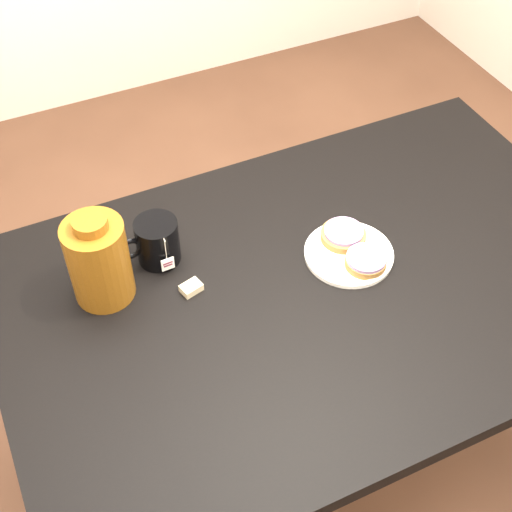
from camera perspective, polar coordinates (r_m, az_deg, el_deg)
name	(u,v)px	position (r m, az deg, el deg)	size (l,w,h in m)	color
ground_plane	(303,447)	(2.19, 3.76, -15.03)	(4.00, 4.00, 0.00)	brown
table	(317,306)	(1.64, 4.88, -4.04)	(1.40, 0.90, 0.75)	black
plate	(349,253)	(1.63, 7.44, 0.23)	(0.20, 0.20, 0.02)	white
bagel_back	(343,234)	(1.65, 7.01, 1.72)	(0.11, 0.11, 0.03)	brown
bagel_front	(366,261)	(1.59, 8.78, -0.39)	(0.11, 0.11, 0.03)	brown
mug	(156,241)	(1.59, -7.97, 1.18)	(0.14, 0.10, 0.11)	black
teabag_pouch	(191,288)	(1.55, -5.20, -2.55)	(0.04, 0.03, 0.02)	#C6B793
bagel_package	(99,260)	(1.51, -12.48, -0.33)	(0.15, 0.15, 0.22)	#562D0B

